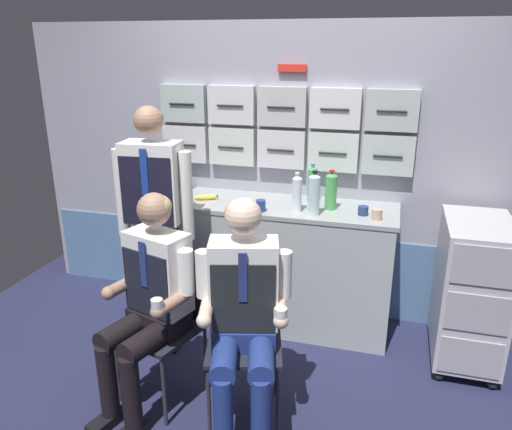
% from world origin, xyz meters
% --- Properties ---
extents(ground, '(4.80, 4.80, 0.04)m').
position_xyz_m(ground, '(0.00, 0.00, -0.02)').
color(ground, '#212340').
extents(galley_bulkhead, '(4.20, 0.14, 2.15)m').
position_xyz_m(galley_bulkhead, '(-0.01, 1.37, 1.07)').
color(galley_bulkhead, '#9999A8').
rests_on(galley_bulkhead, ground).
extents(galley_counter, '(1.55, 0.53, 0.92)m').
position_xyz_m(galley_counter, '(-0.00, 1.09, 0.46)').
color(galley_counter, '#A6ACAC').
rests_on(galley_counter, ground).
extents(service_trolley, '(0.40, 0.65, 0.97)m').
position_xyz_m(service_trolley, '(1.25, 0.94, 0.52)').
color(service_trolley, black).
rests_on(service_trolley, ground).
extents(folding_chair_left, '(0.50, 0.50, 0.86)m').
position_xyz_m(folding_chair_left, '(-0.47, 0.16, 0.53)').
color(folding_chair_left, '#2D2D33').
rests_on(folding_chair_left, ground).
extents(crew_member_left, '(0.51, 0.66, 1.26)m').
position_xyz_m(crew_member_left, '(-0.52, 0.01, 0.69)').
color(crew_member_left, black).
rests_on(crew_member_left, ground).
extents(folding_chair_center, '(0.49, 0.49, 0.86)m').
position_xyz_m(folding_chair_center, '(-0.01, 0.14, 0.53)').
color(folding_chair_center, '#2D2D33').
rests_on(folding_chair_center, ground).
extents(crew_member_center, '(0.52, 0.67, 1.28)m').
position_xyz_m(crew_member_center, '(0.03, -0.01, 0.71)').
color(crew_member_center, black).
rests_on(crew_member_center, ground).
extents(crew_member_standing, '(0.52, 0.28, 1.64)m').
position_xyz_m(crew_member_standing, '(-0.76, 0.60, 0.97)').
color(crew_member_standing, black).
rests_on(crew_member_standing, ground).
extents(sparkling_bottle_green, '(0.06, 0.06, 0.28)m').
position_xyz_m(sparkling_bottle_green, '(0.17, 1.20, 1.06)').
color(sparkling_bottle_green, '#469A50').
rests_on(sparkling_bottle_green, galley_counter).
extents(water_bottle_clear, '(0.07, 0.07, 0.27)m').
position_xyz_m(water_bottle_clear, '(0.10, 0.97, 1.05)').
color(water_bottle_clear, silver).
rests_on(water_bottle_clear, galley_counter).
extents(water_bottle_tall, '(0.08, 0.08, 0.27)m').
position_xyz_m(water_bottle_tall, '(0.31, 1.09, 1.05)').
color(water_bottle_tall, '#49A053').
rests_on(water_bottle_tall, galley_counter).
extents(water_bottle_short, '(0.08, 0.08, 0.30)m').
position_xyz_m(water_bottle_short, '(0.22, 0.93, 1.07)').
color(water_bottle_short, silver).
rests_on(water_bottle_short, galley_counter).
extents(paper_cup_blue, '(0.07, 0.07, 0.06)m').
position_xyz_m(paper_cup_blue, '(0.54, 1.02, 0.96)').
color(paper_cup_blue, navy).
rests_on(paper_cup_blue, galley_counter).
extents(espresso_cup_small, '(0.07, 0.07, 0.08)m').
position_xyz_m(espresso_cup_small, '(-0.13, 0.91, 0.97)').
color(espresso_cup_small, navy).
rests_on(espresso_cup_small, galley_counter).
extents(coffee_cup_spare, '(0.07, 0.07, 0.07)m').
position_xyz_m(coffee_cup_spare, '(0.63, 0.95, 0.96)').
color(coffee_cup_spare, tan).
rests_on(coffee_cup_spare, galley_counter).
extents(snack_banana, '(0.17, 0.10, 0.04)m').
position_xyz_m(snack_banana, '(-0.58, 1.05, 0.94)').
color(snack_banana, yellow).
rests_on(snack_banana, galley_counter).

